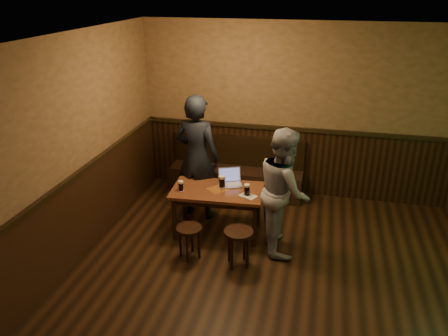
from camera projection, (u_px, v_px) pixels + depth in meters
name	position (u px, v px, depth m)	size (l,w,h in m)	color
room	(272.00, 202.00, 4.55)	(5.04, 6.04, 2.84)	black
bench	(236.00, 175.00, 7.35)	(2.20, 0.50, 0.95)	black
pub_table	(217.00, 195.00, 6.07)	(1.30, 0.80, 0.68)	#4F2A16
stool_left	(189.00, 233.00, 5.57)	(0.34, 0.34, 0.45)	black
stool_right	(238.00, 238.00, 5.41)	(0.48, 0.48, 0.49)	black
pint_left	(181.00, 186.00, 5.97)	(0.09, 0.09, 0.14)	maroon
pint_mid	(222.00, 182.00, 6.05)	(0.11, 0.11, 0.18)	maroon
pint_right	(247.00, 190.00, 5.85)	(0.10, 0.10, 0.16)	maroon
laptop	(230.00, 180.00, 6.17)	(0.39, 0.36, 0.23)	silver
menu	(248.00, 196.00, 5.85)	(0.22, 0.15, 0.00)	silver
person_suit	(197.00, 157.00, 6.39)	(0.69, 0.45, 1.89)	black
person_grey	(284.00, 190.00, 5.62)	(0.81, 0.63, 1.68)	#97979C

